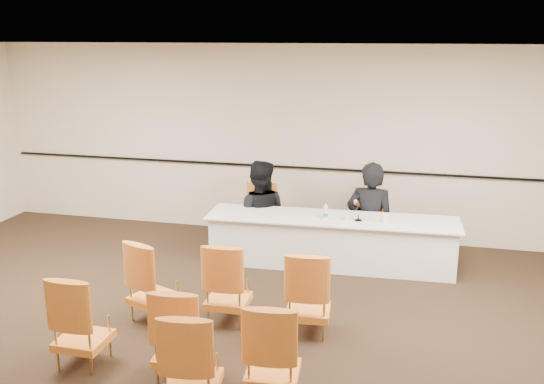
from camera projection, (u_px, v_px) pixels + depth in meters
The scene contains 21 objects.
floor at pixel (211, 356), 6.11m from camera, with size 10.00×10.00×0.00m, color black.
ceiling at pixel (202, 51), 5.35m from camera, with size 10.00×10.00×0.00m, color silver.
wall_back at pixel (294, 142), 9.49m from camera, with size 10.00×0.04×3.00m, color #F7DEC2.
wall_rail at pixel (293, 167), 9.55m from camera, with size 9.80×0.04×0.03m, color black.
panel_table at pixel (331, 241), 8.42m from camera, with size 3.46×0.81×0.69m, color white, non-canonical shape.
panelist_main at pixel (370, 227), 8.80m from camera, with size 0.71×0.46×1.93m, color black.
panelist_main_chair at pixel (370, 223), 8.79m from camera, with size 0.50×0.50×0.95m, color orange, non-canonical shape.
panelist_second at pixel (259, 219), 9.11m from camera, with size 0.87×0.68×1.79m, color black.
panelist_second_chair at pixel (259, 217), 9.11m from camera, with size 0.50×0.50×0.95m, color orange, non-canonical shape.
papers at pixel (364, 220), 8.23m from camera, with size 0.30×0.22×0.00m, color silver.
microphone at pixel (358, 212), 8.14m from camera, with size 0.10×0.19×0.27m, color black, non-canonical shape.
water_bottle at pixel (326, 211), 8.25m from camera, with size 0.07×0.07×0.21m, color teal, non-canonical shape.
drinking_glass at pixel (347, 217), 8.19m from camera, with size 0.06×0.06×0.10m, color silver.
coffee_cup at pixel (385, 219), 8.07m from camera, with size 0.08×0.08×0.12m, color white.
aud_chair_front_left at pixel (154, 280), 6.78m from camera, with size 0.50×0.50×0.95m, color orange, non-canonical shape.
aud_chair_front_mid at pixel (228, 282), 6.73m from camera, with size 0.50×0.50×0.95m, color orange, non-canonical shape.
aud_chair_front_right at pixel (309, 292), 6.48m from camera, with size 0.50×0.50×0.95m, color orange, non-canonical shape.
aud_chair_back_left at pixel (82, 319), 5.86m from camera, with size 0.50×0.50×0.95m, color orange, non-canonical shape.
aud_chair_back_mid at pixel (181, 333), 5.59m from camera, with size 0.50×0.50×0.95m, color orange, non-canonical shape.
aud_chair_back_right at pixel (273, 350), 5.29m from camera, with size 0.50×0.50×0.95m, color orange, non-canonical shape.
aud_chair_extra at pixel (192, 360), 5.12m from camera, with size 0.50×0.50×0.95m, color orange, non-canonical shape.
Camera 1 is at (1.91, -5.18, 3.16)m, focal length 40.00 mm.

